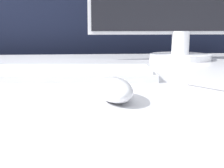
{
  "coord_description": "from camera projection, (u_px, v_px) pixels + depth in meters",
  "views": [
    {
      "loc": [
        0.02,
        -0.76,
        0.83
      ],
      "look_at": [
        0.06,
        -0.24,
        0.73
      ],
      "focal_mm": 50.0,
      "sensor_mm": 36.0,
      "label": 1
    }
  ],
  "objects": [
    {
      "name": "partition_panel",
      "position": [
        82.0,
        75.0,
        1.49
      ],
      "size": [
        5.0,
        0.03,
        1.2
      ],
      "color": "black",
      "rests_on": "ground_plane"
    },
    {
      "name": "computer_mouse_near",
      "position": [
        114.0,
        89.0,
        0.5
      ],
      "size": [
        0.07,
        0.13,
        0.04
      ],
      "rotation": [
        0.0,
        0.0,
        0.13
      ],
      "color": "silver",
      "rests_on": "desk"
    },
    {
      "name": "pen",
      "position": [
        221.0,
        89.0,
        0.58
      ],
      "size": [
        0.09,
        0.13,
        0.01
      ],
      "rotation": [
        0.0,
        0.0,
        -0.97
      ],
      "color": "#99999E",
      "rests_on": "desk"
    },
    {
      "name": "keyboard",
      "position": [
        70.0,
        73.0,
        0.73
      ],
      "size": [
        0.4,
        0.18,
        0.02
      ],
      "rotation": [
        0.0,
        0.0,
        -0.08
      ],
      "color": "silver",
      "rests_on": "desk"
    }
  ]
}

